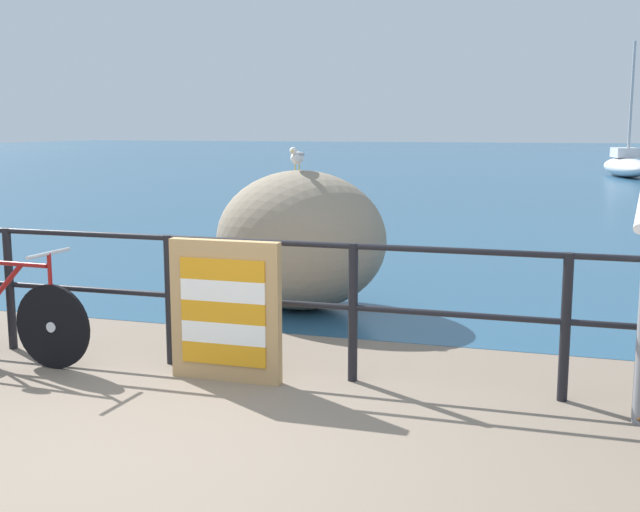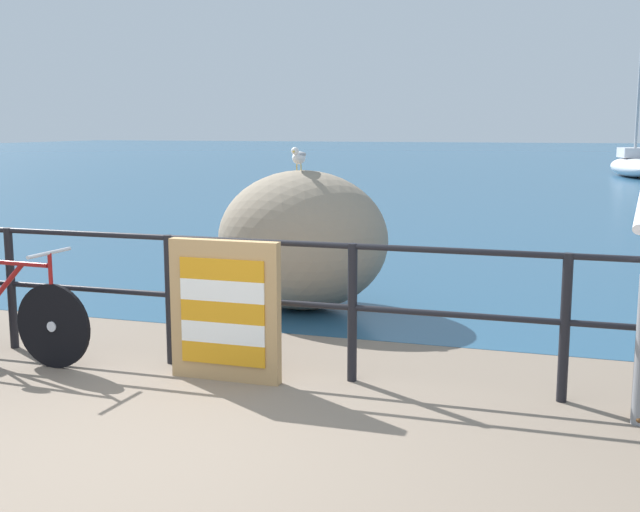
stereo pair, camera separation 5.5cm
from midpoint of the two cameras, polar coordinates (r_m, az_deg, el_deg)
ground_plane at (r=23.98m, az=12.27°, el=4.51°), size 120.00×120.00×0.10m
sea_surface at (r=51.64m, az=15.18°, el=6.89°), size 120.00×90.00×0.01m
promenade_railing at (r=5.98m, az=-4.24°, el=-2.40°), size 7.45×0.07×1.02m
folded_deckchair_stack at (r=5.84m, az=-6.56°, el=-3.93°), size 0.84×0.10×1.04m
breakwater_boulder_main at (r=8.07m, az=-1.06°, el=1.15°), size 1.75×1.50×1.41m
seagull at (r=7.98m, az=-1.33°, el=7.16°), size 0.12×0.34×0.23m
sailboat at (r=31.93m, az=21.54°, el=6.06°), size 2.02×4.56×4.90m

